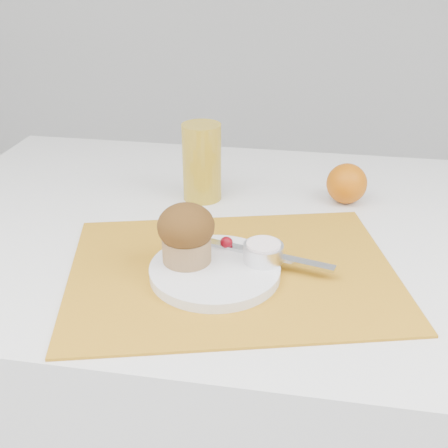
% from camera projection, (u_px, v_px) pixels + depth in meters
% --- Properties ---
extents(table, '(1.20, 0.80, 0.75)m').
position_uv_depth(table, '(236.00, 384.00, 1.17)').
color(table, white).
rests_on(table, ground).
extents(placemat, '(0.57, 0.48, 0.00)m').
position_uv_depth(placemat, '(232.00, 271.00, 0.86)').
color(placemat, orange).
rests_on(placemat, table).
extents(plate, '(0.25, 0.25, 0.02)m').
position_uv_depth(plate, '(215.00, 271.00, 0.84)').
color(plate, white).
rests_on(plate, placemat).
extents(ramekin, '(0.08, 0.08, 0.03)m').
position_uv_depth(ramekin, '(263.00, 253.00, 0.84)').
color(ramekin, silver).
rests_on(ramekin, plate).
extents(cream, '(0.07, 0.07, 0.01)m').
position_uv_depth(cream, '(263.00, 245.00, 0.84)').
color(cream, white).
rests_on(cream, ramekin).
extents(raspberry_near, '(0.02, 0.02, 0.02)m').
position_uv_depth(raspberry_near, '(226.00, 242.00, 0.88)').
color(raspberry_near, '#58020A').
rests_on(raspberry_near, plate).
extents(raspberry_far, '(0.02, 0.02, 0.02)m').
position_uv_depth(raspberry_far, '(251.00, 254.00, 0.85)').
color(raspberry_far, '#58020D').
rests_on(raspberry_far, plate).
extents(butter_knife, '(0.20, 0.07, 0.01)m').
position_uv_depth(butter_knife, '(269.00, 255.00, 0.86)').
color(butter_knife, '#B4B7BD').
rests_on(butter_knife, plate).
extents(orange, '(0.08, 0.08, 0.08)m').
position_uv_depth(orange, '(347.00, 184.00, 1.07)').
color(orange, '#C35E06').
rests_on(orange, table).
extents(juice_glass, '(0.09, 0.09, 0.15)m').
position_uv_depth(juice_glass, '(202.00, 162.00, 1.07)').
color(juice_glass, '#B79522').
rests_on(juice_glass, table).
extents(muffin, '(0.09, 0.09, 0.09)m').
position_uv_depth(muffin, '(186.00, 233.00, 0.83)').
color(muffin, '#A87F51').
rests_on(muffin, plate).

